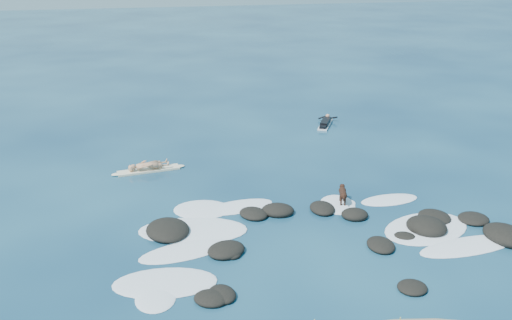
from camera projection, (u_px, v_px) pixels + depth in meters
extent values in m
plane|color=#0A2642|center=(287.00, 222.00, 20.10)|extent=(160.00, 160.00, 0.00)
ellipsoid|color=black|center=(322.00, 208.00, 20.94)|extent=(0.97, 1.23, 0.35)
ellipsoid|color=black|center=(168.00, 230.00, 19.27)|extent=(1.71, 1.94, 0.49)
ellipsoid|color=black|center=(233.00, 254.00, 17.87)|extent=(0.78, 0.83, 0.25)
ellipsoid|color=black|center=(405.00, 236.00, 19.02)|extent=(0.88, 0.83, 0.18)
ellipsoid|color=black|center=(254.00, 214.00, 20.53)|extent=(1.36, 1.43, 0.32)
ellipsoid|color=black|center=(506.00, 235.00, 18.86)|extent=(1.55, 1.84, 0.56)
ellipsoid|color=black|center=(211.00, 298.00, 15.58)|extent=(1.24, 1.18, 0.30)
ellipsoid|color=black|center=(412.00, 288.00, 16.10)|extent=(1.03, 1.00, 0.26)
ellipsoid|color=black|center=(222.00, 294.00, 15.77)|extent=(0.93, 1.10, 0.28)
ellipsoid|color=black|center=(434.00, 217.00, 20.30)|extent=(1.15, 1.28, 0.31)
ellipsoid|color=black|center=(355.00, 215.00, 20.41)|extent=(1.06, 0.98, 0.41)
ellipsoid|color=black|center=(278.00, 210.00, 20.74)|extent=(1.44, 1.32, 0.43)
ellipsoid|color=black|center=(226.00, 250.00, 18.03)|extent=(1.60, 1.52, 0.38)
ellipsoid|color=black|center=(474.00, 219.00, 20.17)|extent=(1.49, 1.47, 0.29)
ellipsoid|color=black|center=(427.00, 226.00, 19.46)|extent=(1.75, 1.81, 0.58)
ellipsoid|color=black|center=(381.00, 245.00, 18.38)|extent=(1.01, 1.24, 0.30)
ellipsoid|color=white|center=(156.00, 299.00, 15.68)|extent=(1.21, 1.49, 0.12)
ellipsoid|color=white|center=(389.00, 200.00, 21.83)|extent=(2.43, 1.18, 0.12)
ellipsoid|color=white|center=(426.00, 228.00, 19.62)|extent=(3.85, 3.15, 0.12)
ellipsoid|color=white|center=(469.00, 246.00, 18.44)|extent=(3.75, 1.50, 0.12)
ellipsoid|color=white|center=(186.00, 251.00, 18.16)|extent=(3.31, 1.88, 0.12)
ellipsoid|color=white|center=(338.00, 205.00, 21.44)|extent=(1.73, 2.08, 0.12)
ellipsoid|color=white|center=(165.00, 283.00, 16.42)|extent=(3.23, 2.05, 0.12)
ellipsoid|color=white|center=(193.00, 230.00, 19.49)|extent=(4.06, 2.68, 0.12)
ellipsoid|color=white|center=(238.00, 207.00, 21.23)|extent=(2.90, 1.61, 0.12)
ellipsoid|color=white|center=(202.00, 209.00, 21.03)|extent=(2.45, 2.12, 0.12)
ellipsoid|color=white|center=(341.00, 203.00, 21.54)|extent=(1.10, 0.90, 0.12)
cube|color=beige|center=(149.00, 170.00, 24.65)|extent=(2.70, 0.90, 0.09)
ellipsoid|color=beige|center=(179.00, 166.00, 25.09)|extent=(0.57, 0.37, 0.10)
ellipsoid|color=beige|center=(118.00, 174.00, 24.22)|extent=(0.57, 0.37, 0.10)
imported|color=tan|center=(147.00, 150.00, 24.34)|extent=(0.49, 0.68, 1.72)
cube|color=white|center=(325.00, 124.00, 31.04)|extent=(1.48, 2.16, 0.08)
ellipsoid|color=white|center=(328.00, 119.00, 32.03)|extent=(0.46, 0.55, 0.08)
cube|color=black|center=(325.00, 122.00, 30.99)|extent=(0.99, 1.37, 0.22)
sphere|color=tan|center=(328.00, 116.00, 31.65)|extent=(0.31, 0.31, 0.23)
cylinder|color=black|center=(323.00, 117.00, 31.90)|extent=(0.56, 0.14, 0.25)
cylinder|color=black|center=(333.00, 118.00, 31.76)|extent=(0.41, 0.49, 0.25)
cube|color=black|center=(323.00, 126.00, 30.33)|extent=(0.56, 0.64, 0.14)
cylinder|color=black|center=(343.00, 193.00, 21.29)|extent=(0.41, 0.61, 0.27)
sphere|color=black|center=(342.00, 190.00, 21.52)|extent=(0.35, 0.35, 0.28)
sphere|color=black|center=(344.00, 196.00, 21.05)|extent=(0.32, 0.32, 0.26)
sphere|color=black|center=(342.00, 186.00, 21.64)|extent=(0.25, 0.25, 0.20)
cone|color=black|center=(342.00, 186.00, 21.76)|extent=(0.14, 0.15, 0.11)
cone|color=black|center=(341.00, 185.00, 21.61)|extent=(0.11, 0.09, 0.10)
cone|color=black|center=(344.00, 185.00, 21.60)|extent=(0.11, 0.09, 0.10)
cylinder|color=black|center=(340.00, 198.00, 21.57)|extent=(0.08, 0.08, 0.36)
cylinder|color=black|center=(344.00, 198.00, 21.56)|extent=(0.08, 0.08, 0.36)
cylinder|color=black|center=(341.00, 202.00, 21.21)|extent=(0.08, 0.08, 0.36)
cylinder|color=black|center=(345.00, 202.00, 21.21)|extent=(0.08, 0.08, 0.36)
cylinder|color=black|center=(344.00, 196.00, 20.92)|extent=(0.12, 0.27, 0.16)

